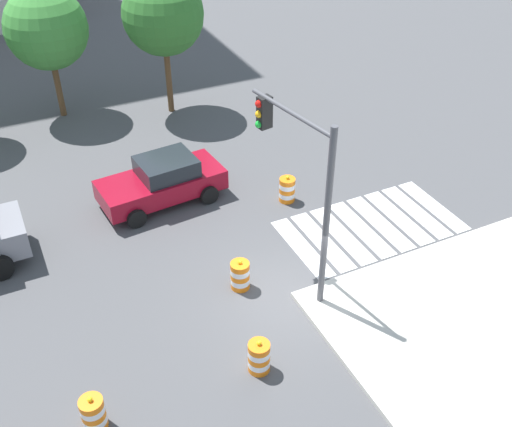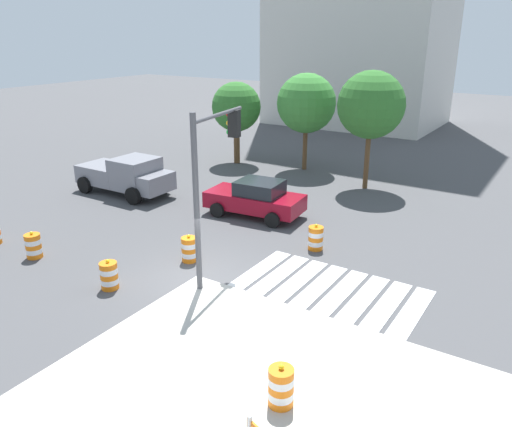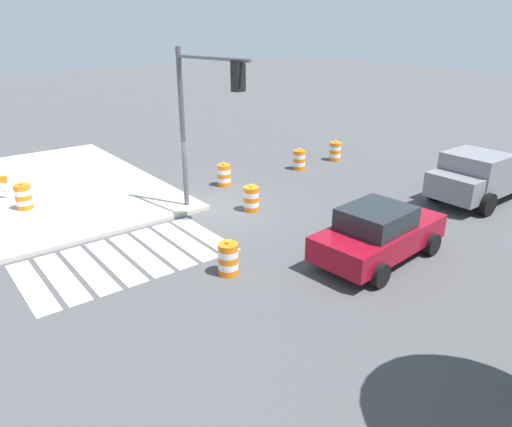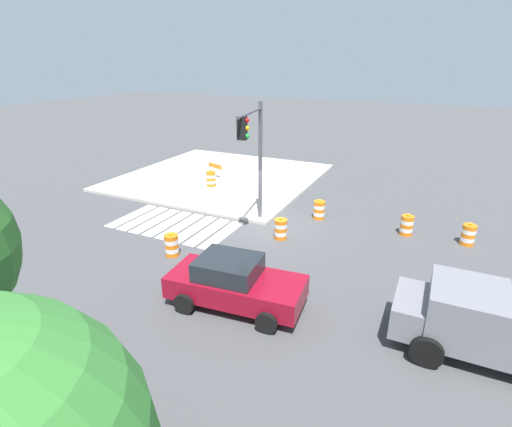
# 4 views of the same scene
# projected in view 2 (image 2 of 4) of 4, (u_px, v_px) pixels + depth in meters

# --- Properties ---
(ground_plane) EXTENTS (120.00, 120.00, 0.00)m
(ground_plane) POSITION_uv_depth(u_px,v_px,m) (197.00, 280.00, 16.81)
(ground_plane) COLOR #474749
(crosswalk_stripes) EXTENTS (5.85, 3.20, 0.02)m
(crosswalk_stripes) POSITION_uv_depth(u_px,v_px,m) (330.00, 289.00, 16.21)
(crosswalk_stripes) COLOR silver
(crosswalk_stripes) RESTS_ON ground
(sports_car) EXTENTS (4.45, 2.44, 1.63)m
(sports_car) POSITION_uv_depth(u_px,v_px,m) (256.00, 198.00, 22.34)
(sports_car) COLOR maroon
(sports_car) RESTS_ON ground
(pickup_truck) EXTENTS (5.16, 2.35, 1.92)m
(pickup_truck) POSITION_uv_depth(u_px,v_px,m) (128.00, 176.00, 25.24)
(pickup_truck) COLOR slate
(pickup_truck) RESTS_ON ground
(traffic_barrel_near_corner) EXTENTS (0.56, 0.56, 1.02)m
(traffic_barrel_near_corner) POSITION_uv_depth(u_px,v_px,m) (109.00, 275.00, 16.10)
(traffic_barrel_near_corner) COLOR orange
(traffic_barrel_near_corner) RESTS_ON ground
(traffic_barrel_median_near) EXTENTS (0.56, 0.56, 1.02)m
(traffic_barrel_median_near) POSITION_uv_depth(u_px,v_px,m) (189.00, 249.00, 18.03)
(traffic_barrel_median_near) COLOR orange
(traffic_barrel_median_near) RESTS_ON ground
(traffic_barrel_median_far) EXTENTS (0.56, 0.56, 1.02)m
(traffic_barrel_median_far) POSITION_uv_depth(u_px,v_px,m) (316.00, 238.00, 19.00)
(traffic_barrel_median_far) COLOR orange
(traffic_barrel_median_far) RESTS_ON ground
(traffic_barrel_far_curb) EXTENTS (0.56, 0.56, 1.02)m
(traffic_barrel_far_curb) POSITION_uv_depth(u_px,v_px,m) (33.00, 246.00, 18.30)
(traffic_barrel_far_curb) COLOR orange
(traffic_barrel_far_curb) RESTS_ON ground
(traffic_barrel_on_sidewalk) EXTENTS (0.56, 0.56, 1.02)m
(traffic_barrel_on_sidewalk) POSITION_uv_depth(u_px,v_px,m) (281.00, 387.00, 10.86)
(traffic_barrel_on_sidewalk) COLOR orange
(traffic_barrel_on_sidewalk) RESTS_ON sidewalk_corner
(traffic_light_pole) EXTENTS (0.84, 3.25, 5.50)m
(traffic_light_pole) POSITION_uv_depth(u_px,v_px,m) (213.00, 164.00, 15.68)
(traffic_light_pole) COLOR #4C4C51
(traffic_light_pole) RESTS_ON sidewalk_corner
(street_tree_streetside_near) EXTENTS (3.37, 3.37, 6.00)m
(street_tree_streetside_near) POSITION_uv_depth(u_px,v_px,m) (371.00, 105.00, 25.09)
(street_tree_streetside_near) COLOR brown
(street_tree_streetside_near) RESTS_ON ground
(street_tree_streetside_mid) EXTENTS (3.38, 3.38, 5.57)m
(street_tree_streetside_mid) POSITION_uv_depth(u_px,v_px,m) (306.00, 103.00, 28.82)
(street_tree_streetside_mid) COLOR brown
(street_tree_streetside_mid) RESTS_ON ground
(street_tree_streetside_far) EXTENTS (2.96, 2.96, 4.94)m
(street_tree_streetside_far) POSITION_uv_depth(u_px,v_px,m) (236.00, 107.00, 30.44)
(street_tree_streetside_far) COLOR brown
(street_tree_streetside_far) RESTS_ON ground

